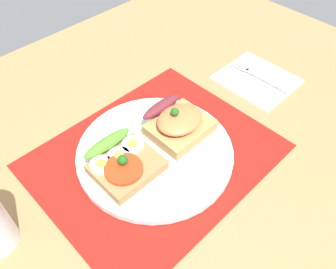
{
  "coord_description": "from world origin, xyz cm",
  "views": [
    {
      "loc": [
        -23.55,
        -27.08,
        44.51
      ],
      "look_at": [
        3.0,
        0.0,
        2.98
      ],
      "focal_mm": 36.44,
      "sensor_mm": 36.0,
      "label": 1
    }
  ],
  "objects_px": {
    "plate": "(155,152)",
    "sandwich_salmon": "(179,123)",
    "fork": "(257,75)",
    "sandwich_egg_tomato": "(123,162)",
    "napkin": "(257,79)"
  },
  "relations": [
    {
      "from": "plate",
      "to": "fork",
      "type": "distance_m",
      "value": 0.29
    },
    {
      "from": "sandwich_egg_tomato",
      "to": "fork",
      "type": "distance_m",
      "value": 0.35
    },
    {
      "from": "fork",
      "to": "sandwich_salmon",
      "type": "bearing_deg",
      "value": -179.8
    },
    {
      "from": "sandwich_salmon",
      "to": "fork",
      "type": "relative_size",
      "value": 0.73
    },
    {
      "from": "napkin",
      "to": "sandwich_salmon",
      "type": "bearing_deg",
      "value": 179.52
    },
    {
      "from": "sandwich_egg_tomato",
      "to": "napkin",
      "type": "relative_size",
      "value": 0.69
    },
    {
      "from": "napkin",
      "to": "fork",
      "type": "bearing_deg",
      "value": 30.93
    },
    {
      "from": "sandwich_egg_tomato",
      "to": "fork",
      "type": "height_order",
      "value": "sandwich_egg_tomato"
    },
    {
      "from": "plate",
      "to": "fork",
      "type": "height_order",
      "value": "plate"
    },
    {
      "from": "plate",
      "to": "sandwich_salmon",
      "type": "height_order",
      "value": "sandwich_salmon"
    },
    {
      "from": "napkin",
      "to": "plate",
      "type": "bearing_deg",
      "value": -179.87
    },
    {
      "from": "sandwich_salmon",
      "to": "fork",
      "type": "xyz_separation_m",
      "value": [
        0.23,
        0.0,
        -0.03
      ]
    },
    {
      "from": "sandwich_salmon",
      "to": "plate",
      "type": "bearing_deg",
      "value": -177.45
    },
    {
      "from": "plate",
      "to": "sandwich_salmon",
      "type": "relative_size",
      "value": 2.58
    },
    {
      "from": "napkin",
      "to": "fork",
      "type": "distance_m",
      "value": 0.01
    }
  ]
}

